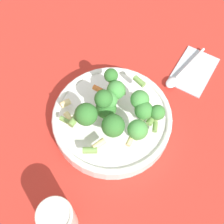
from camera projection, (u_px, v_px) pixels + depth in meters
name	position (u px, v px, depth m)	size (l,w,h in m)	color
ground_plane	(112.00, 123.00, 0.72)	(3.00, 3.00, 0.00)	#B72D23
bowl	(112.00, 119.00, 0.70)	(0.27, 0.27, 0.04)	white
pasta_salad	(116.00, 109.00, 0.64)	(0.19, 0.20, 0.08)	#8CB766
cup	(58.00, 220.00, 0.57)	(0.07, 0.07, 0.10)	silver
napkin	(194.00, 70.00, 0.79)	(0.13, 0.16, 0.01)	#B2BCC6
spoon	(179.00, 75.00, 0.77)	(0.04, 0.16, 0.01)	silver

